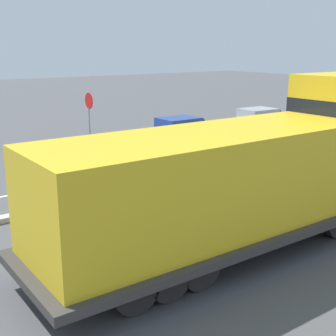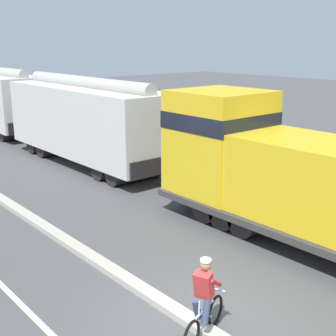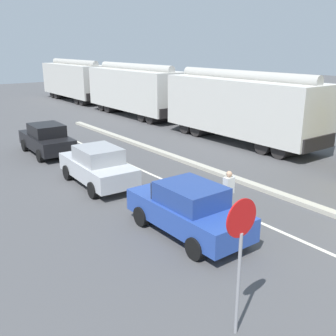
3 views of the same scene
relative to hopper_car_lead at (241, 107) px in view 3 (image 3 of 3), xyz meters
The scene contains 10 objects.
median_curb 8.94m from the hopper_car_lead, 127.60° to the right, with size 0.36×36.00×0.16m, color #B2AD9E.
lane_stripe 10.56m from the hopper_car_lead, 138.18° to the right, with size 0.14×36.00×0.01m, color silver.
hopper_car_lead is the anchor object (origin of this frame).
hopper_car_middle 11.60m from the hopper_car_lead, 90.00° to the left, with size 2.90×10.60×4.18m.
hopper_car_trailing 23.20m from the hopper_car_lead, 90.00° to the left, with size 2.90×10.60×4.18m.
parked_car_blue 12.60m from the hopper_car_lead, 143.74° to the right, with size 1.86×4.21×1.62m.
parked_car_silver 10.46m from the hopper_car_lead, behind, with size 1.95×4.26×1.62m.
parked_car_black 11.07m from the hopper_car_lead, 157.56° to the left, with size 1.93×4.25×1.62m.
stop_sign 16.59m from the hopper_car_lead, 136.90° to the right, with size 0.76×0.08×2.88m.
pedestrian_by_cars 11.06m from the hopper_car_lead, 138.67° to the right, with size 0.34×0.22×1.62m.
Camera 3 is at (-11.80, -2.88, 5.50)m, focal length 42.00 mm.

